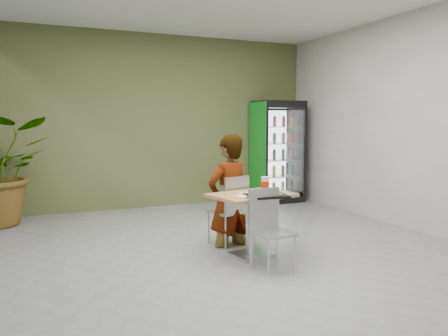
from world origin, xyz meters
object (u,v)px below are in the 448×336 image
(chair_near, at_px, (268,222))
(soda_cup, at_px, (265,185))
(beverage_fridge, at_px, (277,152))
(cafeteria_tray, at_px, (266,196))
(chair_far, at_px, (232,205))
(seated_woman, at_px, (229,202))
(dining_table, at_px, (252,212))

(chair_near, relative_size, soda_cup, 4.82)
(soda_cup, bearing_deg, beverage_fridge, 57.54)
(cafeteria_tray, distance_m, beverage_fridge, 3.90)
(chair_far, bearing_deg, beverage_fridge, -146.95)
(chair_far, distance_m, cafeteria_tray, 0.80)
(seated_woman, height_order, beverage_fridge, beverage_fridge)
(soda_cup, bearing_deg, seated_woman, 120.96)
(dining_table, bearing_deg, cafeteria_tray, -79.60)
(chair_far, relative_size, seated_woman, 0.52)
(soda_cup, relative_size, beverage_fridge, 0.09)
(dining_table, bearing_deg, chair_near, -94.80)
(dining_table, height_order, chair_near, chair_near)
(soda_cup, height_order, cafeteria_tray, soda_cup)
(chair_far, height_order, chair_near, chair_far)
(chair_far, distance_m, seated_woman, 0.06)
(seated_woman, xyz_separation_m, soda_cup, (0.28, -0.46, 0.27))
(soda_cup, distance_m, cafeteria_tray, 0.38)
(cafeteria_tray, bearing_deg, seated_woman, 97.99)
(chair_far, bearing_deg, seated_woman, -72.97)
(dining_table, bearing_deg, chair_far, 94.15)
(chair_far, height_order, seated_woman, seated_woman)
(chair_near, distance_m, seated_woman, 1.02)
(chair_near, bearing_deg, soda_cup, 60.57)
(dining_table, xyz_separation_m, chair_near, (-0.04, -0.48, -0.02))
(soda_cup, height_order, beverage_fridge, beverage_fridge)
(chair_far, height_order, cafeteria_tray, chair_far)
(cafeteria_tray, xyz_separation_m, beverage_fridge, (2.05, 3.31, 0.24))
(soda_cup, relative_size, cafeteria_tray, 0.39)
(soda_cup, bearing_deg, dining_table, -161.90)
(dining_table, xyz_separation_m, seated_woman, (-0.06, 0.53, 0.03))
(chair_near, height_order, seated_woman, seated_woman)
(chair_far, bearing_deg, chair_near, 72.81)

